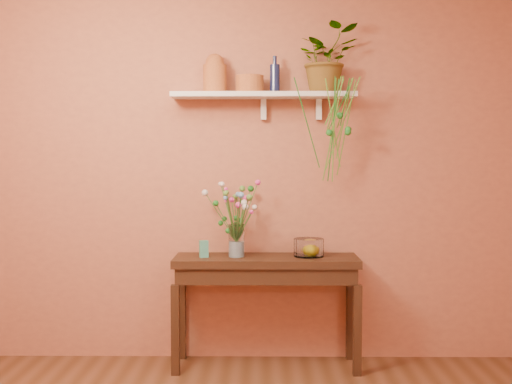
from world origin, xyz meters
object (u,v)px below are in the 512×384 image
object	(u,v)px
spider_plant	(326,59)
glass_bowl	(309,248)
glass_vase	(236,243)
terracotta_jug	(215,74)
blue_bottle	(275,78)
sideboard	(266,273)
bouquet	(235,204)

from	to	relation	value
spider_plant	glass_bowl	world-z (taller)	spider_plant
glass_vase	glass_bowl	distance (m)	0.51
terracotta_jug	blue_bottle	size ratio (longest dim) A/B	1.06
glass_bowl	glass_vase	bearing A→B (deg)	-177.78
spider_plant	glass_vase	bearing A→B (deg)	-168.42
sideboard	terracotta_jug	bearing A→B (deg)	162.31
spider_plant	sideboard	bearing A→B (deg)	-163.65
blue_bottle	bouquet	size ratio (longest dim) A/B	0.53
blue_bottle	glass_vase	distance (m)	1.20
sideboard	glass_vase	world-z (taller)	glass_vase
glass_vase	bouquet	xyz separation A→B (m)	(-0.01, 0.01, 0.27)
spider_plant	bouquet	size ratio (longest dim) A/B	0.96
blue_bottle	glass_bowl	size ratio (longest dim) A/B	1.24
bouquet	spider_plant	bearing A→B (deg)	10.74
sideboard	glass_vase	bearing A→B (deg)	-178.62
spider_plant	glass_bowl	size ratio (longest dim) A/B	2.25
terracotta_jug	blue_bottle	world-z (taller)	terracotta_jug
terracotta_jug	spider_plant	world-z (taller)	spider_plant
blue_bottle	glass_bowl	distance (m)	1.23
spider_plant	bouquet	bearing A→B (deg)	-169.26
terracotta_jug	glass_bowl	bearing A→B (deg)	-8.71
glass_vase	bouquet	world-z (taller)	bouquet
sideboard	glass_bowl	world-z (taller)	glass_bowl
glass_vase	glass_bowl	bearing A→B (deg)	2.22
spider_plant	glass_vase	xyz separation A→B (m)	(-0.63, -0.13, -1.29)
blue_bottle	terracotta_jug	bearing A→B (deg)	-179.65
glass_vase	blue_bottle	bearing A→B (deg)	24.75
glass_bowl	blue_bottle	bearing A→B (deg)	156.39
glass_bowl	terracotta_jug	bearing A→B (deg)	171.29
blue_bottle	bouquet	world-z (taller)	blue_bottle
sideboard	terracotta_jug	xyz separation A→B (m)	(-0.37, 0.12, 1.40)
sideboard	bouquet	size ratio (longest dim) A/B	2.60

